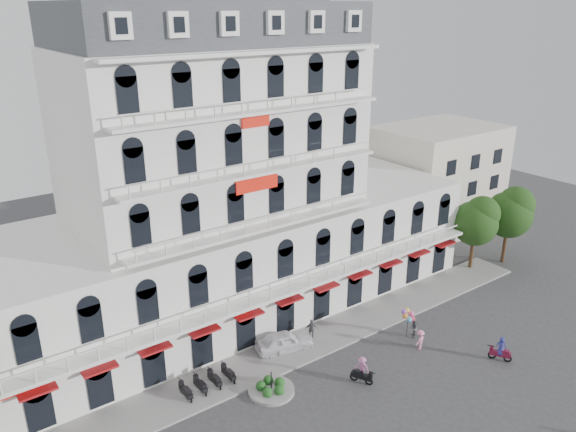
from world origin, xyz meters
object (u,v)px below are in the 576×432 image
Objects in this scene: parked_car at (284,341)px; balloon_vendor at (411,323)px; rider_east at (501,349)px; rider_center at (362,369)px.

parked_car is 1.84× the size of balloon_vendor.
rider_east is at bearing -117.82° from parked_car.
rider_center is (1.99, -6.40, 0.32)m from parked_car.
rider_center is at bearing -165.01° from balloon_vendor.
rider_east is 0.80× the size of balloon_vendor.
balloon_vendor reaches higher than parked_car.
balloon_vendor reaches higher than rider_east.
rider_center is 0.85× the size of balloon_vendor.
balloon_vendor is at bearing -3.69° from rider_east.
rider_east reaches higher than parked_car.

